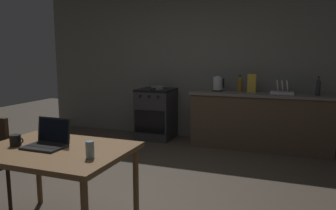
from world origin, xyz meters
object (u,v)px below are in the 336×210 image
(frying_pan, at_px, (157,88))
(cereal_box, at_px, (252,83))
(electric_kettle, at_px, (218,84))
(stove_oven, at_px, (156,114))
(dish_rack, at_px, (282,91))
(bottle_b, at_px, (240,84))
(coffee_mug, at_px, (16,140))
(bottle, at_px, (318,86))
(laptop, at_px, (47,141))
(drinking_glass, at_px, (90,150))
(dining_table, at_px, (55,157))

(frying_pan, relative_size, cereal_box, 1.42)
(cereal_box, bearing_deg, electric_kettle, -177.85)
(stove_oven, height_order, dish_rack, dish_rack)
(dish_rack, height_order, bottle_b, bottle_b)
(cereal_box, bearing_deg, coffee_mug, -115.34)
(stove_oven, distance_m, bottle, 2.63)
(stove_oven, relative_size, coffee_mug, 6.89)
(laptop, relative_size, electric_kettle, 1.30)
(stove_oven, distance_m, frying_pan, 0.47)
(bottle, relative_size, drinking_glass, 2.19)
(electric_kettle, distance_m, drinking_glass, 3.29)
(bottle, bearing_deg, coffee_mug, -128.07)
(frying_pan, xyz_separation_m, coffee_mug, (0.05, -3.18, -0.14))
(laptop, bearing_deg, dish_rack, 61.44)
(coffee_mug, relative_size, bottle_b, 0.48)
(stove_oven, bearing_deg, frying_pan, -37.63)
(laptop, bearing_deg, dining_table, -10.83)
(stove_oven, distance_m, electric_kettle, 1.22)
(stove_oven, relative_size, dish_rack, 2.59)
(frying_pan, height_order, bottle_b, bottle_b)
(coffee_mug, xyz_separation_m, cereal_box, (1.53, 3.23, 0.26))
(bottle, bearing_deg, cereal_box, 175.77)
(electric_kettle, relative_size, bottle, 0.89)
(stove_oven, relative_size, frying_pan, 2.18)
(cereal_box, height_order, dish_rack, cereal_box)
(coffee_mug, relative_size, cereal_box, 0.45)
(dining_table, relative_size, electric_kettle, 4.82)
(drinking_glass, bearing_deg, stove_oven, 104.46)
(dining_table, bearing_deg, dish_rack, 62.58)
(dining_table, height_order, electric_kettle, electric_kettle)
(electric_kettle, distance_m, bottle, 1.48)
(electric_kettle, height_order, frying_pan, electric_kettle)
(coffee_mug, bearing_deg, frying_pan, 90.90)
(stove_oven, xyz_separation_m, dish_rack, (2.07, 0.00, 0.49))
(bottle, height_order, dish_rack, bottle)
(stove_oven, bearing_deg, bottle_b, 3.31)
(drinking_glass, bearing_deg, electric_kettle, 85.79)
(electric_kettle, relative_size, dish_rack, 0.72)
(laptop, xyz_separation_m, cereal_box, (1.27, 3.16, 0.26))
(frying_pan, height_order, cereal_box, cereal_box)
(stove_oven, xyz_separation_m, coffee_mug, (0.09, -3.21, 0.33))
(electric_kettle, height_order, bottle_b, bottle_b)
(drinking_glass, distance_m, cereal_box, 3.39)
(coffee_mug, height_order, drinking_glass, drinking_glass)
(dish_rack, xyz_separation_m, bottle_b, (-0.65, 0.08, 0.08))
(dining_table, distance_m, frying_pan, 3.17)
(coffee_mug, height_order, dish_rack, dish_rack)
(dining_table, height_order, dish_rack, dish_rack)
(electric_kettle, height_order, dish_rack, electric_kettle)
(dining_table, relative_size, frying_pan, 2.93)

